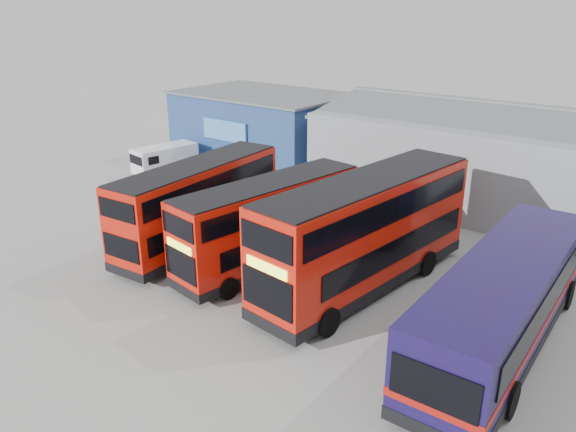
# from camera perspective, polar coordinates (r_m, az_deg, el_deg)

# --- Properties ---
(ground_plane) EXTENTS (120.00, 120.00, 0.00)m
(ground_plane) POSITION_cam_1_polar(r_m,az_deg,el_deg) (21.94, -5.15, -10.15)
(ground_plane) COLOR gray
(ground_plane) RESTS_ON ground
(office_block) EXTENTS (12.30, 8.32, 5.12)m
(office_block) POSITION_cam_1_polar(r_m,az_deg,el_deg) (42.46, -2.53, 9.04)
(office_block) COLOR navy
(office_block) RESTS_ON ground
(double_decker_left) EXTENTS (3.28, 10.05, 4.18)m
(double_decker_left) POSITION_cam_1_polar(r_m,az_deg,el_deg) (27.49, -9.03, 1.06)
(double_decker_left) COLOR red
(double_decker_left) RESTS_ON ground
(double_decker_centre) EXTENTS (3.55, 9.72, 4.03)m
(double_decker_centre) POSITION_cam_1_polar(r_m,az_deg,el_deg) (25.00, -1.90, -0.91)
(double_decker_centre) COLOR red
(double_decker_centre) RESTS_ON ground
(double_decker_right) EXTENTS (3.85, 11.54, 4.80)m
(double_decker_right) POSITION_cam_1_polar(r_m,az_deg,el_deg) (23.16, 7.92, -1.91)
(double_decker_right) COLOR red
(double_decker_right) RESTS_ON ground
(single_decker_blue) EXTENTS (3.28, 12.30, 3.31)m
(single_decker_blue) POSITION_cam_1_polar(r_m,az_deg,el_deg) (20.68, 21.03, -8.42)
(single_decker_blue) COLOR #110E3E
(single_decker_blue) RESTS_ON ground
(panel_van) EXTENTS (2.42, 4.69, 1.96)m
(panel_van) POSITION_cam_1_polar(r_m,az_deg,el_deg) (40.30, -12.40, 5.75)
(panel_van) COLOR white
(panel_van) RESTS_ON ground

